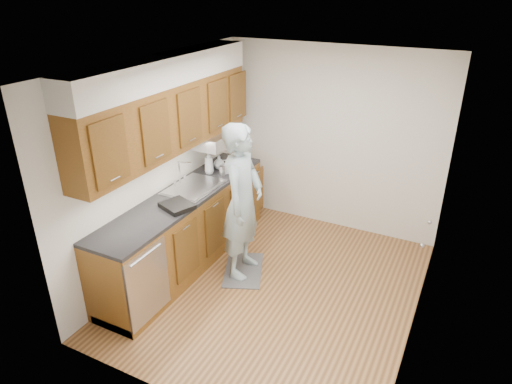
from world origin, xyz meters
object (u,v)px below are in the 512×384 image
steel_can (222,171)px  dish_rack (177,206)px  person (242,192)px  soap_bottle_a (209,162)px  soap_bottle_b (226,166)px  soap_bottle_c (219,162)px

steel_can → dish_rack: 1.00m
dish_rack → person: bearing=61.0°
soap_bottle_a → soap_bottle_b: soap_bottle_a is taller
soap_bottle_c → dish_rack: (0.18, -1.19, -0.07)m
person → dish_rack: (-0.56, -0.47, -0.09)m
soap_bottle_a → steel_can: (0.19, -0.00, -0.08)m
soap_bottle_b → dish_rack: (0.01, -1.10, -0.07)m
soap_bottle_a → dish_rack: (0.21, -1.00, -0.12)m
steel_can → dish_rack: (0.02, -1.00, -0.04)m
soap_bottle_a → soap_bottle_b: size_ratio=1.63×
person → steel_can: bearing=41.4°
person → soap_bottle_b: person is taller
soap_bottle_a → steel_can: soap_bottle_a is taller
soap_bottle_b → dish_rack: bearing=-89.2°
soap_bottle_a → soap_bottle_c: soap_bottle_a is taller
steel_can → soap_bottle_a: bearing=178.7°
soap_bottle_c → person: bearing=-44.2°
person → dish_rack: bearing=123.7°
soap_bottle_b → steel_can: (-0.01, -0.11, -0.03)m
soap_bottle_a → soap_bottle_b: bearing=27.0°
soap_bottle_c → dish_rack: bearing=-81.6°
soap_bottle_c → dish_rack: size_ratio=0.56×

